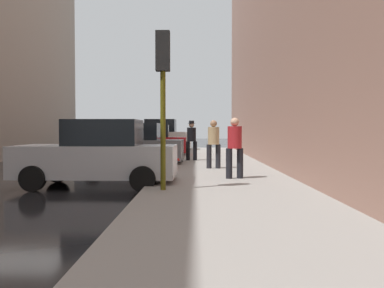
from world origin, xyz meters
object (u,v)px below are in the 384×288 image
parked_gray_coupe (133,146)px  pedestrian_with_fedora (192,138)px  parked_silver_sedan (98,155)px  pedestrian_in_tan_coat (214,142)px  fire_hydrant (174,158)px  parked_white_van (158,137)px  parked_red_hatchback (149,142)px  traffic_light (163,75)px  pedestrian_in_red_jacket (235,145)px  rolling_suitcase (178,153)px

parked_gray_coupe → pedestrian_with_fedora: pedestrian_with_fedora is taller
parked_silver_sedan → pedestrian_in_tan_coat: size_ratio=2.48×
fire_hydrant → parked_gray_coupe: bearing=128.8°
fire_hydrant → pedestrian_with_fedora: bearing=81.0°
parked_silver_sedan → fire_hydrant: parked_silver_sedan is taller
parked_silver_sedan → parked_white_van: parked_white_van is taller
parked_white_van → parked_red_hatchback: bearing=-90.0°
traffic_light → pedestrian_in_tan_coat: 5.85m
traffic_light → pedestrian_in_red_jacket: (1.84, 2.30, -1.65)m
fire_hydrant → rolling_suitcase: bearing=89.7°
traffic_light → rolling_suitcase: bearing=90.2°
parked_red_hatchback → rolling_suitcase: parked_red_hatchback is taller
traffic_light → parked_white_van: bearing=95.3°
parked_white_van → rolling_suitcase: parked_white_van is taller
parked_gray_coupe → parked_white_van: (-0.00, 12.27, 0.18)m
pedestrian_in_tan_coat → pedestrian_with_fedora: bearing=101.7°
parked_white_van → pedestrian_in_red_jacket: bearing=-78.3°
parked_gray_coupe → fire_hydrant: size_ratio=6.05×
parked_gray_coupe → pedestrian_in_red_jacket: pedestrian_in_red_jacket is taller
parked_silver_sedan → pedestrian_in_tan_coat: bearing=49.6°
pedestrian_with_fedora → parked_silver_sedan: bearing=-107.2°
traffic_light → rolling_suitcase: 9.10m
pedestrian_with_fedora → rolling_suitcase: size_ratio=1.71×
parked_gray_coupe → rolling_suitcase: 2.10m
parked_white_van → pedestrian_in_red_jacket: (3.70, -17.80, 0.07)m
traffic_light → pedestrian_in_tan_coat: size_ratio=2.11×
parked_gray_coupe → pedestrian_in_tan_coat: 4.03m
parked_white_van → rolling_suitcase: size_ratio=4.49×
parked_gray_coupe → parked_red_hatchback: size_ratio=1.00×
parked_red_hatchback → pedestrian_in_tan_coat: 8.97m
fire_hydrant → rolling_suitcase: rolling_suitcase is taller
parked_white_van → pedestrian_in_tan_coat: size_ratio=2.73×
parked_white_van → rolling_suitcase: 11.44m
parked_red_hatchback → pedestrian_in_red_jacket: (3.69, -11.51, 0.26)m
parked_white_van → rolling_suitcase: bearing=-80.8°
parked_silver_sedan → traffic_light: bearing=-41.4°
parked_silver_sedan → parked_white_van: bearing=90.0°
parked_white_van → rolling_suitcase: (1.82, -11.28, -0.54)m
pedestrian_in_red_jacket → pedestrian_in_tan_coat: same height
parked_gray_coupe → pedestrian_in_red_jacket: (3.69, -5.53, 0.26)m
parked_red_hatchback → pedestrian_in_red_jacket: bearing=-72.2°
fire_hydrant → rolling_suitcase: size_ratio=0.68×
parked_white_van → traffic_light: (1.85, -20.10, 1.73)m
parked_red_hatchback → pedestrian_with_fedora: pedestrian_with_fedora is taller
parked_white_van → parked_gray_coupe: bearing=-90.0°
parked_red_hatchback → pedestrian_with_fedora: bearing=-61.2°
parked_silver_sedan → parked_red_hatchback: bearing=90.0°
parked_silver_sedan → pedestrian_in_red_jacket: bearing=10.1°
parked_white_van → fire_hydrant: parked_white_van is taller
parked_red_hatchback → parked_white_van: 6.30m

